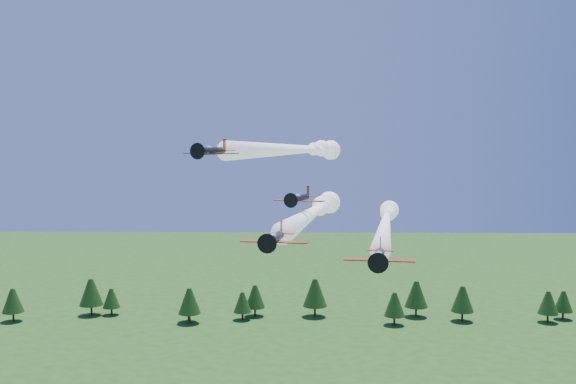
{
  "coord_description": "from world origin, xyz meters",
  "views": [
    {
      "loc": [
        1.22,
        -75.5,
        51.36
      ],
      "look_at": [
        -0.42,
        0.0,
        45.84
      ],
      "focal_mm": 40.0,
      "sensor_mm": 36.0,
      "label": 1
    }
  ],
  "objects_px": {
    "plane_right": "(385,222)",
    "plane_left": "(297,149)",
    "plane_slot": "(300,198)",
    "plane_lead": "(313,212)"
  },
  "relations": [
    {
      "from": "plane_right",
      "to": "plane_left",
      "type": "bearing_deg",
      "value": -173.91
    },
    {
      "from": "plane_slot",
      "to": "plane_lead",
      "type": "bearing_deg",
      "value": 97.5
    },
    {
      "from": "plane_right",
      "to": "plane_lead",
      "type": "bearing_deg",
      "value": -126.79
    },
    {
      "from": "plane_lead",
      "to": "plane_left",
      "type": "relative_size",
      "value": 0.92
    },
    {
      "from": "plane_lead",
      "to": "plane_right",
      "type": "relative_size",
      "value": 0.79
    },
    {
      "from": "plane_left",
      "to": "plane_right",
      "type": "bearing_deg",
      "value": 17.12
    },
    {
      "from": "plane_right",
      "to": "plane_slot",
      "type": "bearing_deg",
      "value": -114.7
    },
    {
      "from": "plane_left",
      "to": "plane_slot",
      "type": "relative_size",
      "value": 6.79
    },
    {
      "from": "plane_right",
      "to": "plane_slot",
      "type": "relative_size",
      "value": 7.89
    },
    {
      "from": "plane_left",
      "to": "plane_right",
      "type": "xyz_separation_m",
      "value": [
        14.54,
        -0.64,
        -11.97
      ]
    }
  ]
}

